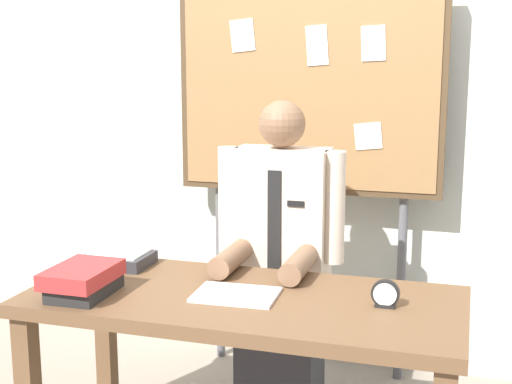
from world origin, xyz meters
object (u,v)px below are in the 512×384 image
at_px(person, 280,275).
at_px(open_notebook, 236,295).
at_px(paper_tray, 119,259).
at_px(book_stack, 83,280).
at_px(desk, 243,321).
at_px(desk_clock, 385,295).
at_px(bulletin_board, 308,93).

bearing_deg(person, open_notebook, -92.20).
xyz_separation_m(open_notebook, paper_tray, (-0.58, 0.22, 0.02)).
relative_size(person, open_notebook, 4.73).
distance_m(book_stack, open_notebook, 0.55).
distance_m(desk, book_stack, 0.59).
xyz_separation_m(person, desk_clock, (0.50, -0.49, 0.12)).
distance_m(person, open_notebook, 0.54).
xyz_separation_m(book_stack, paper_tray, (-0.06, 0.38, -0.03)).
distance_m(bulletin_board, open_notebook, 1.23).
bearing_deg(open_notebook, book_stack, -163.99).
bearing_deg(book_stack, desk_clock, 10.49).
xyz_separation_m(open_notebook, desk_clock, (0.53, 0.04, 0.04)).
bearing_deg(desk, desk_clock, 2.69).
height_order(person, desk_clock, person).
height_order(bulletin_board, open_notebook, bulletin_board).
distance_m(person, bulletin_board, 0.90).
bearing_deg(book_stack, person, 51.49).
xyz_separation_m(person, book_stack, (-0.55, -0.69, 0.14)).
relative_size(desk, bulletin_board, 0.81).
relative_size(desk_clock, paper_tray, 0.38).
distance_m(desk_clock, paper_tray, 1.12).
bearing_deg(desk, bulletin_board, 89.99).
height_order(desk, paper_tray, paper_tray).
relative_size(book_stack, open_notebook, 0.99).
xyz_separation_m(person, open_notebook, (-0.02, -0.54, 0.09)).
bearing_deg(person, paper_tray, -152.65).
xyz_separation_m(desk_clock, paper_tray, (-1.11, 0.18, -0.02)).
relative_size(open_notebook, desk_clock, 3.03).
height_order(desk, person, person).
xyz_separation_m(bulletin_board, book_stack, (-0.55, -1.18, -0.62)).
distance_m(desk, person, 0.52).
xyz_separation_m(book_stack, desk_clock, (1.05, 0.19, -0.01)).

